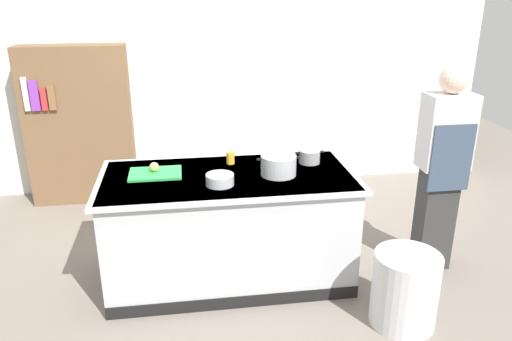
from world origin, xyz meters
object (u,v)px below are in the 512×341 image
object	(u,v)px
bookshelf	(79,126)
onion	(154,167)
juice_cup	(230,158)
mixing_bowl	(220,180)
person_chef	(442,166)
stock_pot	(279,165)
trash_bin	(405,289)
sauce_pan	(309,156)

from	to	relation	value
bookshelf	onion	bearing A→B (deg)	-62.81
juice_cup	mixing_bowl	bearing A→B (deg)	-105.46
person_chef	bookshelf	xyz separation A→B (m)	(-3.15, 1.88, -0.06)
stock_pot	juice_cup	xyz separation A→B (m)	(-0.34, 0.31, -0.03)
onion	mixing_bowl	xyz separation A→B (m)	(0.49, -0.30, -0.02)
juice_cup	bookshelf	xyz separation A→B (m)	(-1.47, 1.54, -0.10)
person_chef	bookshelf	distance (m)	3.67
stock_pot	juice_cup	distance (m)	0.46
trash_bin	person_chef	distance (m)	1.10
onion	stock_pot	size ratio (longest dim) A/B	0.22
sauce_pan	mixing_bowl	size ratio (longest dim) A/B	1.15
onion	person_chef	size ratio (longest dim) A/B	0.04
sauce_pan	stock_pot	bearing A→B (deg)	-142.71
stock_pot	juice_cup	size ratio (longest dim) A/B	3.39
sauce_pan	trash_bin	size ratio (longest dim) A/B	0.43
sauce_pan	onion	bearing A→B (deg)	-176.72
stock_pot	bookshelf	xyz separation A→B (m)	(-1.82, 1.85, -0.13)
mixing_bowl	trash_bin	bearing A→B (deg)	-26.00
onion	stock_pot	world-z (taller)	stock_pot
trash_bin	bookshelf	distance (m)	3.71
mixing_bowl	juice_cup	world-z (taller)	juice_cup
mixing_bowl	person_chef	xyz separation A→B (m)	(1.80, 0.10, -0.03)
stock_pot	bookshelf	bearing A→B (deg)	134.53
stock_pot	mixing_bowl	world-z (taller)	stock_pot
stock_pot	onion	bearing A→B (deg)	170.45
mixing_bowl	trash_bin	size ratio (longest dim) A/B	0.38
onion	trash_bin	size ratio (longest dim) A/B	0.14
person_chef	trash_bin	bearing A→B (deg)	123.86
juice_cup	bookshelf	size ratio (longest dim) A/B	0.06
bookshelf	stock_pot	bearing A→B (deg)	-45.47
mixing_bowl	trash_bin	distance (m)	1.53
bookshelf	mixing_bowl	bearing A→B (deg)	-55.70
trash_bin	person_chef	xyz separation A→B (m)	(0.56, 0.70, 0.64)
mixing_bowl	person_chef	world-z (taller)	person_chef
trash_bin	onion	bearing A→B (deg)	152.44
sauce_pan	juice_cup	world-z (taller)	sauce_pan
sauce_pan	bookshelf	xyz separation A→B (m)	(-2.12, 1.61, -0.10)
stock_pot	bookshelf	size ratio (longest dim) A/B	0.20
onion	trash_bin	xyz separation A→B (m)	(1.72, -0.90, -0.68)
onion	juice_cup	distance (m)	0.63
juice_cup	person_chef	distance (m)	1.71
onion	stock_pot	xyz separation A→B (m)	(0.95, -0.16, 0.02)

